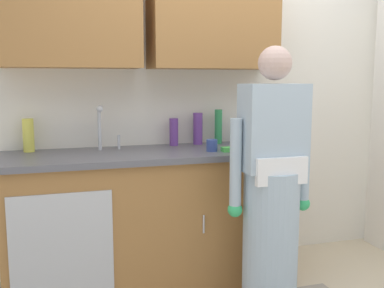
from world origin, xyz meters
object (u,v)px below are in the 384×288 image
bottle_water_tall (218,127)px  person_at_sink (271,201)px  sink (108,155)px  bottle_cleaner_spray (28,135)px  bottle_water_short (174,132)px  cup_by_sink (212,145)px  bottle_soap (241,132)px  bottle_dish_liquid (198,129)px  sponge (230,149)px

bottle_water_tall → person_at_sink: bearing=-85.6°
sink → bottle_cleaner_spray: size_ratio=2.22×
bottle_cleaner_spray → bottle_water_short: 1.01m
bottle_cleaner_spray → cup_by_sink: 1.24m
bottle_soap → bottle_cleaner_spray: bearing=177.9°
person_at_sink → bottle_soap: size_ratio=9.44×
cup_by_sink → bottle_dish_liquid: bearing=88.4°
sponge → bottle_dish_liquid: bearing=104.9°
bottle_water_short → cup_by_sink: (0.18, -0.34, -0.06)m
bottle_soap → cup_by_sink: 0.44m
sink → sponge: (0.80, -0.17, 0.03)m
bottle_dish_liquid → cup_by_sink: size_ratio=2.95×
cup_by_sink → bottle_water_tall: bearing=63.3°
bottle_water_tall → sponge: bearing=-98.3°
person_at_sink → cup_by_sink: person_at_sink is taller
bottle_soap → bottle_dish_liquid: bottle_dish_liquid is taller
person_at_sink → bottle_water_short: size_ratio=8.02×
bottle_soap → cup_by_sink: size_ratio=2.14×
cup_by_sink → sink: bearing=169.2°
bottle_soap → sponge: bearing=-124.2°
sponge → sink: bearing=167.7°
sink → sponge: 0.82m
sink → bottle_cleaner_spray: 0.56m
bottle_soap → bottle_cleaner_spray: bottle_cleaner_spray is taller
bottle_cleaner_spray → bottle_dish_liquid: bottle_dish_liquid is taller
person_at_sink → cup_by_sink: bearing=117.4°
bottle_soap → bottle_water_tall: bearing=161.4°
bottle_soap → bottle_water_short: bearing=174.0°
sink → person_at_sink: bearing=-32.1°
person_at_sink → bottle_water_tall: size_ratio=6.24×
bottle_soap → bottle_cleaner_spray: (-1.53, 0.06, 0.03)m
bottle_water_tall → cup_by_sink: 0.39m
person_at_sink → sponge: person_at_sink is taller
sink → bottle_soap: size_ratio=2.92×
bottle_dish_liquid → sponge: (0.10, -0.39, -0.10)m
person_at_sink → bottle_cleaner_spray: 1.66m
bottle_cleaner_spray → bottle_water_short: bottle_cleaner_spray is taller
bottle_cleaner_spray → sponge: bottle_cleaner_spray is taller
bottle_water_tall → cup_by_sink: size_ratio=3.24×
sink → bottle_soap: 1.04m
bottle_soap → bottle_water_short: (-0.52, 0.05, 0.02)m
sponge → person_at_sink: bearing=-73.8°
sink → cup_by_sink: size_ratio=6.24×
bottle_cleaner_spray → bottle_dish_liquid: bearing=0.5°
bottle_cleaner_spray → bottle_water_tall: size_ratio=0.87×
bottle_water_short → sponge: size_ratio=1.84×
bottle_dish_liquid → cup_by_sink: bearing=-91.6°
bottle_soap → cup_by_sink: bearing=-139.9°
cup_by_sink → person_at_sink: bearing=-62.6°
person_at_sink → sponge: (-0.12, 0.40, 0.26)m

